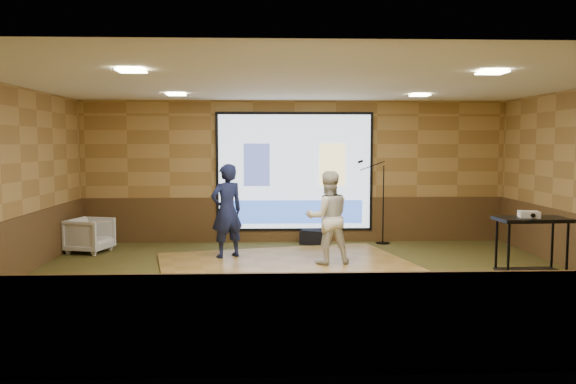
{
  "coord_description": "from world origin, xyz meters",
  "views": [
    {
      "loc": [
        -0.56,
        -8.4,
        2.1
      ],
      "look_at": [
        -0.23,
        0.82,
        1.3
      ],
      "focal_mm": 35.0,
      "sensor_mm": 36.0,
      "label": 1
    }
  ],
  "objects_px": {
    "dance_floor": "(288,266)",
    "player_right": "(328,217)",
    "mic_stand": "(380,220)",
    "projector_screen": "(295,173)",
    "av_table": "(531,238)",
    "duffel_bag": "(313,237)",
    "player_left": "(227,211)",
    "banquet_chair": "(90,235)",
    "projector": "(529,214)"
  },
  "relations": [
    {
      "from": "dance_floor",
      "to": "player_right",
      "type": "bearing_deg",
      "value": 7.46
    },
    {
      "from": "av_table",
      "to": "duffel_bag",
      "type": "bearing_deg",
      "value": 127.45
    },
    {
      "from": "mic_stand",
      "to": "duffel_bag",
      "type": "height_order",
      "value": "mic_stand"
    },
    {
      "from": "dance_floor",
      "to": "banquet_chair",
      "type": "xyz_separation_m",
      "value": [
        -3.77,
        1.38,
        0.32
      ]
    },
    {
      "from": "projector_screen",
      "to": "banquet_chair",
      "type": "height_order",
      "value": "projector_screen"
    },
    {
      "from": "player_left",
      "to": "banquet_chair",
      "type": "bearing_deg",
      "value": -45.78
    },
    {
      "from": "dance_floor",
      "to": "av_table",
      "type": "xyz_separation_m",
      "value": [
        3.44,
        -1.62,
        0.73
      ]
    },
    {
      "from": "av_table",
      "to": "mic_stand",
      "type": "relative_size",
      "value": 0.59
    },
    {
      "from": "duffel_bag",
      "to": "banquet_chair",
      "type": "bearing_deg",
      "value": -170.72
    },
    {
      "from": "dance_floor",
      "to": "player_right",
      "type": "xyz_separation_m",
      "value": [
        0.69,
        0.09,
        0.82
      ]
    },
    {
      "from": "player_left",
      "to": "av_table",
      "type": "xyz_separation_m",
      "value": [
        4.52,
        -2.3,
        -0.14
      ]
    },
    {
      "from": "player_left",
      "to": "duffel_bag",
      "type": "height_order",
      "value": "player_left"
    },
    {
      "from": "player_left",
      "to": "duffel_bag",
      "type": "xyz_separation_m",
      "value": [
        1.68,
        1.41,
        -0.73
      ]
    },
    {
      "from": "projector",
      "to": "mic_stand",
      "type": "height_order",
      "value": "mic_stand"
    },
    {
      "from": "mic_stand",
      "to": "projector_screen",
      "type": "bearing_deg",
      "value": 153.09
    },
    {
      "from": "player_right",
      "to": "duffel_bag",
      "type": "xyz_separation_m",
      "value": [
        -0.1,
        2.0,
        -0.68
      ]
    },
    {
      "from": "projector_screen",
      "to": "player_right",
      "type": "relative_size",
      "value": 2.07
    },
    {
      "from": "dance_floor",
      "to": "mic_stand",
      "type": "bearing_deg",
      "value": 46.7
    },
    {
      "from": "projector_screen",
      "to": "dance_floor",
      "type": "distance_m",
      "value": 2.81
    },
    {
      "from": "av_table",
      "to": "projector",
      "type": "bearing_deg",
      "value": 161.75
    },
    {
      "from": "mic_stand",
      "to": "duffel_bag",
      "type": "relative_size",
      "value": 3.65
    },
    {
      "from": "projector_screen",
      "to": "mic_stand",
      "type": "distance_m",
      "value": 2.06
    },
    {
      "from": "player_left",
      "to": "player_right",
      "type": "relative_size",
      "value": 1.06
    },
    {
      "from": "av_table",
      "to": "banquet_chair",
      "type": "distance_m",
      "value": 7.82
    },
    {
      "from": "player_right",
      "to": "duffel_bag",
      "type": "distance_m",
      "value": 2.12
    },
    {
      "from": "player_left",
      "to": "banquet_chair",
      "type": "distance_m",
      "value": 2.83
    },
    {
      "from": "projector",
      "to": "banquet_chair",
      "type": "relative_size",
      "value": 0.37
    },
    {
      "from": "banquet_chair",
      "to": "duffel_bag",
      "type": "height_order",
      "value": "banquet_chair"
    },
    {
      "from": "projector_screen",
      "to": "mic_stand",
      "type": "xyz_separation_m",
      "value": [
        1.79,
        -0.25,
        -0.98
      ]
    },
    {
      "from": "av_table",
      "to": "projector",
      "type": "xyz_separation_m",
      "value": [
        -0.04,
        0.01,
        0.34
      ]
    },
    {
      "from": "dance_floor",
      "to": "projector",
      "type": "distance_m",
      "value": 3.91
    },
    {
      "from": "projector",
      "to": "duffel_bag",
      "type": "distance_m",
      "value": 4.73
    },
    {
      "from": "projector_screen",
      "to": "player_right",
      "type": "bearing_deg",
      "value": -78.58
    },
    {
      "from": "player_right",
      "to": "duffel_bag",
      "type": "bearing_deg",
      "value": -96.23
    },
    {
      "from": "projector",
      "to": "duffel_bag",
      "type": "relative_size",
      "value": 0.56
    },
    {
      "from": "player_left",
      "to": "mic_stand",
      "type": "xyz_separation_m",
      "value": [
        3.1,
        1.46,
        -0.39
      ]
    },
    {
      "from": "player_right",
      "to": "mic_stand",
      "type": "relative_size",
      "value": 0.91
    },
    {
      "from": "mic_stand",
      "to": "banquet_chair",
      "type": "xyz_separation_m",
      "value": [
        -5.79,
        -0.76,
        -0.16
      ]
    },
    {
      "from": "dance_floor",
      "to": "player_left",
      "type": "xyz_separation_m",
      "value": [
        -1.08,
        0.68,
        0.87
      ]
    },
    {
      "from": "player_left",
      "to": "projector",
      "type": "relative_size",
      "value": 6.25
    },
    {
      "from": "duffel_bag",
      "to": "mic_stand",
      "type": "bearing_deg",
      "value": 2.0
    },
    {
      "from": "projector_screen",
      "to": "banquet_chair",
      "type": "relative_size",
      "value": 4.51
    },
    {
      "from": "projector_screen",
      "to": "player_left",
      "type": "bearing_deg",
      "value": -127.44
    },
    {
      "from": "banquet_chair",
      "to": "player_right",
      "type": "bearing_deg",
      "value": -89.91
    },
    {
      "from": "projector",
      "to": "duffel_bag",
      "type": "height_order",
      "value": "projector"
    },
    {
      "from": "dance_floor",
      "to": "mic_stand",
      "type": "height_order",
      "value": "mic_stand"
    },
    {
      "from": "mic_stand",
      "to": "banquet_chair",
      "type": "height_order",
      "value": "mic_stand"
    },
    {
      "from": "dance_floor",
      "to": "av_table",
      "type": "bearing_deg",
      "value": -25.21
    },
    {
      "from": "dance_floor",
      "to": "banquet_chair",
      "type": "bearing_deg",
      "value": 159.92
    },
    {
      "from": "projector_screen",
      "to": "player_right",
      "type": "xyz_separation_m",
      "value": [
        0.47,
        -2.31,
        -0.64
      ]
    }
  ]
}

